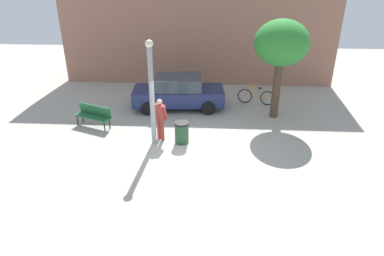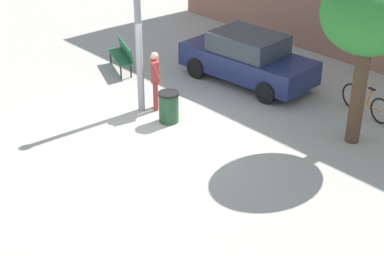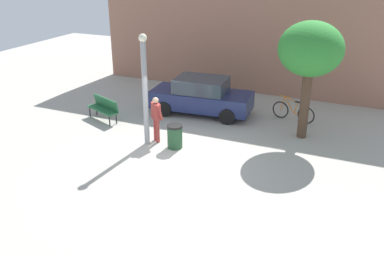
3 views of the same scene
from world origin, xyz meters
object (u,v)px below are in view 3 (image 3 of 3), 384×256
lamppost (145,87)px  person_by_lamppost (156,116)px  plaza_tree (311,51)px  bicycle_orange (293,112)px  parked_car_navy (201,96)px  trash_bin (175,136)px  park_bench (104,107)px

lamppost → person_by_lamppost: lamppost is taller
person_by_lamppost → plaza_tree: bearing=27.8°
lamppost → plaza_tree: plaza_tree is taller
bicycle_orange → parked_car_navy: bearing=-168.8°
parked_car_navy → trash_bin: (0.46, -3.49, -0.35)m
person_by_lamppost → trash_bin: bearing=-15.7°
trash_bin → plaza_tree: bearing=35.0°
park_bench → parked_car_navy: (3.35, 2.23, 0.23)m
park_bench → plaza_tree: bearing=10.8°
person_by_lamppost → parked_car_navy: person_by_lamppost is taller
lamppost → park_bench: bearing=153.6°
person_by_lamppost → bicycle_orange: 5.75m
parked_car_navy → person_by_lamppost: bearing=-96.6°
lamppost → bicycle_orange: (4.31, 4.34, -1.74)m
trash_bin → person_by_lamppost: bearing=164.3°
person_by_lamppost → trash_bin: person_by_lamppost is taller
lamppost → park_bench: size_ratio=2.36×
plaza_tree → park_bench: bearing=-169.2°
parked_car_navy → trash_bin: size_ratio=5.11×
bicycle_orange → lamppost: bearing=-134.8°
person_by_lamppost → plaza_tree: size_ratio=0.39×
person_by_lamppost → lamppost: bearing=-121.3°
lamppost → plaza_tree: bearing=29.9°
plaza_tree → lamppost: bearing=-150.1°
park_bench → bicycle_orange: bicycle_orange is taller
lamppost → person_by_lamppost: 1.23m
person_by_lamppost → park_bench: 3.17m
bicycle_orange → parked_car_navy: size_ratio=0.41×
lamppost → parked_car_navy: (0.59, 3.60, -1.35)m
park_bench → person_by_lamppost: bearing=-19.0°
lamppost → plaza_tree: size_ratio=0.92×
lamppost → park_bench: lamppost is taller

